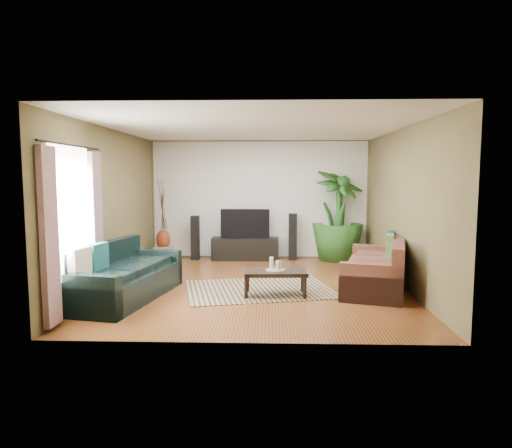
{
  "coord_description": "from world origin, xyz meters",
  "views": [
    {
      "loc": [
        0.26,
        -7.75,
        1.89
      ],
      "look_at": [
        0.0,
        0.2,
        1.05
      ],
      "focal_mm": 32.0,
      "sensor_mm": 36.0,
      "label": 1
    }
  ],
  "objects_px": {
    "sofa_right": "(375,264)",
    "side_table": "(142,266)",
    "sofa_left": "(125,271)",
    "tv_stand": "(245,249)",
    "speaker_left": "(195,238)",
    "vase": "(163,240)",
    "coffee_table": "(275,283)",
    "speaker_right": "(293,237)",
    "pedestal": "(164,254)",
    "potted_plant": "(338,215)",
    "television": "(245,223)"
  },
  "relations": [
    {
      "from": "sofa_left",
      "to": "tv_stand",
      "type": "bearing_deg",
      "value": -15.54
    },
    {
      "from": "pedestal",
      "to": "sofa_left",
      "type": "bearing_deg",
      "value": -87.79
    },
    {
      "from": "coffee_table",
      "to": "tv_stand",
      "type": "distance_m",
      "value": 3.17
    },
    {
      "from": "side_table",
      "to": "television",
      "type": "bearing_deg",
      "value": 51.03
    },
    {
      "from": "sofa_left",
      "to": "sofa_right",
      "type": "bearing_deg",
      "value": -68.68
    },
    {
      "from": "sofa_left",
      "to": "vase",
      "type": "distance_m",
      "value": 3.01
    },
    {
      "from": "sofa_right",
      "to": "side_table",
      "type": "relative_size",
      "value": 3.98
    },
    {
      "from": "television",
      "to": "side_table",
      "type": "distance_m",
      "value": 2.83
    },
    {
      "from": "television",
      "to": "speaker_right",
      "type": "distance_m",
      "value": 1.12
    },
    {
      "from": "speaker_left",
      "to": "potted_plant",
      "type": "height_order",
      "value": "potted_plant"
    },
    {
      "from": "tv_stand",
      "to": "sofa_right",
      "type": "bearing_deg",
      "value": -48.64
    },
    {
      "from": "speaker_left",
      "to": "pedestal",
      "type": "xyz_separation_m",
      "value": [
        -0.65,
        -0.34,
        -0.33
      ]
    },
    {
      "from": "tv_stand",
      "to": "vase",
      "type": "distance_m",
      "value": 1.83
    },
    {
      "from": "sofa_right",
      "to": "speaker_left",
      "type": "height_order",
      "value": "speaker_left"
    },
    {
      "from": "speaker_left",
      "to": "potted_plant",
      "type": "distance_m",
      "value": 3.26
    },
    {
      "from": "speaker_left",
      "to": "vase",
      "type": "height_order",
      "value": "speaker_left"
    },
    {
      "from": "tv_stand",
      "to": "vase",
      "type": "bearing_deg",
      "value": -168.91
    },
    {
      "from": "tv_stand",
      "to": "pedestal",
      "type": "xyz_separation_m",
      "value": [
        -1.78,
        -0.36,
        -0.08
      ]
    },
    {
      "from": "television",
      "to": "potted_plant",
      "type": "height_order",
      "value": "potted_plant"
    },
    {
      "from": "vase",
      "to": "side_table",
      "type": "distance_m",
      "value": 1.8
    },
    {
      "from": "coffee_table",
      "to": "pedestal",
      "type": "height_order",
      "value": "coffee_table"
    },
    {
      "from": "pedestal",
      "to": "coffee_table",
      "type": "bearing_deg",
      "value": -48.48
    },
    {
      "from": "side_table",
      "to": "sofa_left",
      "type": "bearing_deg",
      "value": -86.36
    },
    {
      "from": "sofa_left",
      "to": "coffee_table",
      "type": "xyz_separation_m",
      "value": [
        2.32,
        0.26,
        -0.22
      ]
    },
    {
      "from": "tv_stand",
      "to": "television",
      "type": "xyz_separation_m",
      "value": [
        0.0,
        0.02,
        0.58
      ]
    },
    {
      "from": "potted_plant",
      "to": "sofa_right",
      "type": "bearing_deg",
      "value": -84.76
    },
    {
      "from": "television",
      "to": "pedestal",
      "type": "xyz_separation_m",
      "value": [
        -1.78,
        -0.38,
        -0.65
      ]
    },
    {
      "from": "sofa_left",
      "to": "sofa_right",
      "type": "xyz_separation_m",
      "value": [
        3.99,
        0.74,
        0.0
      ]
    },
    {
      "from": "television",
      "to": "tv_stand",
      "type": "bearing_deg",
      "value": -90.0
    },
    {
      "from": "speaker_left",
      "to": "vase",
      "type": "bearing_deg",
      "value": -152.71
    },
    {
      "from": "coffee_table",
      "to": "speaker_right",
      "type": "distance_m",
      "value": 3.2
    },
    {
      "from": "television",
      "to": "pedestal",
      "type": "distance_m",
      "value": 1.94
    },
    {
      "from": "television",
      "to": "potted_plant",
      "type": "bearing_deg",
      "value": 0.93
    },
    {
      "from": "sofa_right",
      "to": "speaker_left",
      "type": "relative_size",
      "value": 2.08
    },
    {
      "from": "speaker_right",
      "to": "side_table",
      "type": "distance_m",
      "value": 3.58
    },
    {
      "from": "speaker_right",
      "to": "side_table",
      "type": "relative_size",
      "value": 2.02
    },
    {
      "from": "pedestal",
      "to": "side_table",
      "type": "distance_m",
      "value": 1.78
    },
    {
      "from": "speaker_left",
      "to": "television",
      "type": "bearing_deg",
      "value": 1.27
    },
    {
      "from": "sofa_right",
      "to": "tv_stand",
      "type": "height_order",
      "value": "sofa_right"
    },
    {
      "from": "sofa_right",
      "to": "tv_stand",
      "type": "distance_m",
      "value": 3.51
    },
    {
      "from": "potted_plant",
      "to": "side_table",
      "type": "xyz_separation_m",
      "value": [
        -3.82,
        -2.19,
        -0.76
      ]
    },
    {
      "from": "tv_stand",
      "to": "potted_plant",
      "type": "distance_m",
      "value": 2.22
    },
    {
      "from": "tv_stand",
      "to": "vase",
      "type": "relative_size",
      "value": 3.41
    },
    {
      "from": "speaker_left",
      "to": "side_table",
      "type": "bearing_deg",
      "value": -106.52
    },
    {
      "from": "speaker_right",
      "to": "tv_stand",
      "type": "bearing_deg",
      "value": -174.95
    },
    {
      "from": "sofa_left",
      "to": "pedestal",
      "type": "relative_size",
      "value": 6.56
    },
    {
      "from": "sofa_left",
      "to": "speaker_right",
      "type": "xyz_separation_m",
      "value": [
        2.74,
        3.42,
        0.1
      ]
    },
    {
      "from": "television",
      "to": "vase",
      "type": "relative_size",
      "value": 2.5
    },
    {
      "from": "sofa_left",
      "to": "pedestal",
      "type": "height_order",
      "value": "sofa_left"
    },
    {
      "from": "sofa_right",
      "to": "pedestal",
      "type": "relative_size",
      "value": 6.02
    }
  ]
}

